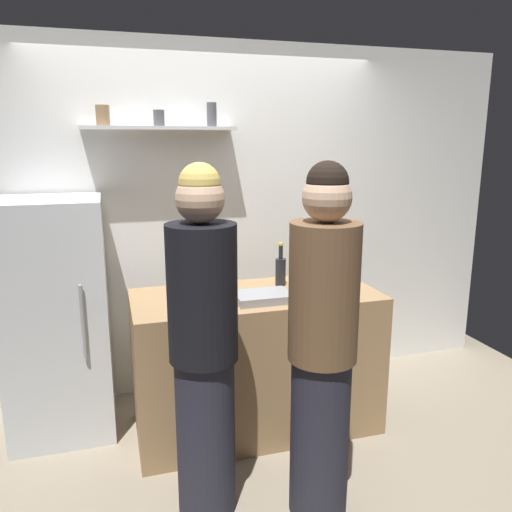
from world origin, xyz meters
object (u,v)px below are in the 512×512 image
(baking_pan, at_px, (262,297))
(person_brown_jacket, at_px, (322,347))
(refrigerator, at_px, (57,318))
(person_blonde, at_px, (204,348))
(water_bottle_plastic, at_px, (199,274))
(wine_bottle_green_glass, at_px, (310,261))
(wine_bottle_dark_glass, at_px, (281,270))
(utensil_holder, at_px, (221,299))

(baking_pan, relative_size, person_brown_jacket, 0.19)
(refrigerator, relative_size, person_blonde, 0.86)
(water_bottle_plastic, height_order, person_brown_jacket, person_brown_jacket)
(refrigerator, xyz_separation_m, baking_pan, (1.24, -0.50, 0.18))
(refrigerator, bearing_deg, wine_bottle_green_glass, -3.15)
(person_brown_jacket, bearing_deg, refrigerator, -113.94)
(baking_pan, relative_size, water_bottle_plastic, 1.61)
(baking_pan, relative_size, wine_bottle_dark_glass, 1.16)
(wine_bottle_green_glass, distance_m, wine_bottle_dark_glass, 0.29)
(refrigerator, distance_m, wine_bottle_dark_glass, 1.50)
(water_bottle_plastic, bearing_deg, refrigerator, 173.88)
(utensil_holder, distance_m, wine_bottle_dark_glass, 0.64)
(refrigerator, bearing_deg, wine_bottle_dark_glass, -8.04)
(person_blonde, relative_size, person_brown_jacket, 1.00)
(utensil_holder, bearing_deg, refrigerator, 147.89)
(person_blonde, distance_m, person_brown_jacket, 0.58)
(utensil_holder, height_order, person_blonde, person_blonde)
(utensil_holder, relative_size, wine_bottle_dark_glass, 0.77)
(utensil_holder, bearing_deg, wine_bottle_green_glass, 33.52)
(baking_pan, xyz_separation_m, wine_bottle_green_glass, (0.48, 0.41, 0.10))
(utensil_holder, bearing_deg, wine_bottle_dark_glass, 38.25)
(person_brown_jacket, bearing_deg, baking_pan, -154.40)
(utensil_holder, bearing_deg, person_brown_jacket, -59.12)
(water_bottle_plastic, bearing_deg, utensil_holder, -85.43)
(water_bottle_plastic, bearing_deg, wine_bottle_green_glass, 0.27)
(baking_pan, bearing_deg, refrigerator, 157.86)
(person_blonde, bearing_deg, wine_bottle_dark_glass, -6.40)
(water_bottle_plastic, distance_m, person_brown_jacket, 1.19)
(wine_bottle_green_glass, relative_size, person_brown_jacket, 0.18)
(utensil_holder, distance_m, person_brown_jacket, 0.72)
(person_blonde, height_order, person_brown_jacket, person_brown_jacket)
(water_bottle_plastic, relative_size, person_brown_jacket, 0.12)
(water_bottle_plastic, relative_size, person_blonde, 0.12)
(person_blonde, bearing_deg, refrigerator, 69.46)
(water_bottle_plastic, bearing_deg, person_blonde, -99.00)
(refrigerator, distance_m, utensil_holder, 1.15)
(wine_bottle_green_glass, relative_size, water_bottle_plastic, 1.54)
(utensil_holder, height_order, person_brown_jacket, person_brown_jacket)
(person_blonde, bearing_deg, baking_pan, -7.90)
(utensil_holder, bearing_deg, person_blonde, -113.20)
(wine_bottle_dark_glass, relative_size, water_bottle_plastic, 1.39)
(wine_bottle_dark_glass, bearing_deg, water_bottle_plastic, 168.77)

